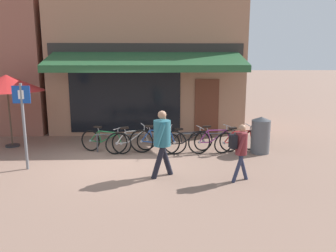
{
  "coord_description": "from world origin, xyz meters",
  "views": [
    {
      "loc": [
        1.0,
        -8.91,
        2.8
      ],
      "look_at": [
        1.4,
        -0.31,
        1.05
      ],
      "focal_mm": 35.0,
      "sensor_mm": 36.0,
      "label": 1
    }
  ],
  "objects_px": {
    "litter_bin": "(261,135)",
    "parking_sign": "(23,117)",
    "bicycle_black": "(187,141)",
    "cafe_parasol": "(7,83)",
    "pedestrian_adult": "(162,137)",
    "bicycle_red": "(238,141)",
    "bicycle_green": "(106,141)",
    "bicycle_blue": "(158,141)",
    "bicycle_purple": "(215,141)",
    "pedestrian_child": "(240,146)",
    "bicycle_silver": "(132,141)"
  },
  "relations": [
    {
      "from": "bicycle_purple",
      "to": "bicycle_silver",
      "type": "bearing_deg",
      "value": 166.5
    },
    {
      "from": "bicycle_silver",
      "to": "pedestrian_adult",
      "type": "distance_m",
      "value": 2.37
    },
    {
      "from": "cafe_parasol",
      "to": "bicycle_blue",
      "type": "bearing_deg",
      "value": -12.68
    },
    {
      "from": "bicycle_black",
      "to": "bicycle_red",
      "type": "relative_size",
      "value": 1.03
    },
    {
      "from": "bicycle_blue",
      "to": "bicycle_red",
      "type": "distance_m",
      "value": 2.47
    },
    {
      "from": "litter_bin",
      "to": "bicycle_black",
      "type": "bearing_deg",
      "value": 176.96
    },
    {
      "from": "pedestrian_adult",
      "to": "pedestrian_child",
      "type": "height_order",
      "value": "pedestrian_adult"
    },
    {
      "from": "bicycle_blue",
      "to": "bicycle_red",
      "type": "xyz_separation_m",
      "value": [
        2.47,
        0.09,
        -0.03
      ]
    },
    {
      "from": "cafe_parasol",
      "to": "bicycle_red",
      "type": "bearing_deg",
      "value": -7.75
    },
    {
      "from": "bicycle_blue",
      "to": "bicycle_black",
      "type": "xyz_separation_m",
      "value": [
        0.89,
        0.08,
        -0.04
      ]
    },
    {
      "from": "bicycle_black",
      "to": "cafe_parasol",
      "type": "height_order",
      "value": "cafe_parasol"
    },
    {
      "from": "bicycle_blue",
      "to": "bicycle_silver",
      "type": "bearing_deg",
      "value": -179.98
    },
    {
      "from": "bicycle_blue",
      "to": "litter_bin",
      "type": "relative_size",
      "value": 1.55
    },
    {
      "from": "bicycle_red",
      "to": "bicycle_green",
      "type": "bearing_deg",
      "value": 158.09
    },
    {
      "from": "cafe_parasol",
      "to": "pedestrian_adult",
      "type": "bearing_deg",
      "value": -32.09
    },
    {
      "from": "bicycle_black",
      "to": "pedestrian_child",
      "type": "distance_m",
      "value": 2.67
    },
    {
      "from": "pedestrian_child",
      "to": "bicycle_green",
      "type": "bearing_deg",
      "value": 137.96
    },
    {
      "from": "bicycle_silver",
      "to": "bicycle_purple",
      "type": "relative_size",
      "value": 0.94
    },
    {
      "from": "litter_bin",
      "to": "parking_sign",
      "type": "height_order",
      "value": "parking_sign"
    },
    {
      "from": "bicycle_purple",
      "to": "cafe_parasol",
      "type": "xyz_separation_m",
      "value": [
        -6.49,
        1.01,
        1.69
      ]
    },
    {
      "from": "bicycle_silver",
      "to": "pedestrian_child",
      "type": "distance_m",
      "value": 3.68
    },
    {
      "from": "pedestrian_adult",
      "to": "parking_sign",
      "type": "distance_m",
      "value": 3.58
    },
    {
      "from": "bicycle_black",
      "to": "pedestrian_child",
      "type": "height_order",
      "value": "pedestrian_child"
    },
    {
      "from": "bicycle_black",
      "to": "bicycle_red",
      "type": "bearing_deg",
      "value": -17.7
    },
    {
      "from": "bicycle_red",
      "to": "bicycle_silver",
      "type": "bearing_deg",
      "value": 158.62
    },
    {
      "from": "bicycle_purple",
      "to": "cafe_parasol",
      "type": "relative_size",
      "value": 0.73
    },
    {
      "from": "bicycle_silver",
      "to": "litter_bin",
      "type": "relative_size",
      "value": 1.42
    },
    {
      "from": "bicycle_green",
      "to": "bicycle_black",
      "type": "distance_m",
      "value": 2.49
    },
    {
      "from": "litter_bin",
      "to": "parking_sign",
      "type": "distance_m",
      "value": 6.69
    },
    {
      "from": "litter_bin",
      "to": "bicycle_green",
      "type": "bearing_deg",
      "value": 176.86
    },
    {
      "from": "parking_sign",
      "to": "cafe_parasol",
      "type": "relative_size",
      "value": 0.95
    },
    {
      "from": "pedestrian_child",
      "to": "litter_bin",
      "type": "distance_m",
      "value": 2.65
    },
    {
      "from": "bicycle_blue",
      "to": "pedestrian_child",
      "type": "distance_m",
      "value": 3.03
    },
    {
      "from": "pedestrian_adult",
      "to": "bicycle_red",
      "type": "bearing_deg",
      "value": 34.02
    },
    {
      "from": "bicycle_green",
      "to": "pedestrian_child",
      "type": "height_order",
      "value": "pedestrian_child"
    },
    {
      "from": "bicycle_black",
      "to": "pedestrian_adult",
      "type": "distance_m",
      "value": 2.29
    },
    {
      "from": "pedestrian_adult",
      "to": "pedestrian_child",
      "type": "xyz_separation_m",
      "value": [
        1.79,
        -0.39,
        -0.14
      ]
    },
    {
      "from": "bicycle_black",
      "to": "bicycle_purple",
      "type": "xyz_separation_m",
      "value": [
        0.85,
        -0.03,
        0.03
      ]
    },
    {
      "from": "pedestrian_adult",
      "to": "pedestrian_child",
      "type": "distance_m",
      "value": 1.83
    },
    {
      "from": "parking_sign",
      "to": "pedestrian_child",
      "type": "bearing_deg",
      "value": -11.72
    },
    {
      "from": "bicycle_blue",
      "to": "litter_bin",
      "type": "xyz_separation_m",
      "value": [
        3.12,
        -0.03,
        0.17
      ]
    },
    {
      "from": "bicycle_green",
      "to": "bicycle_red",
      "type": "bearing_deg",
      "value": 20.17
    },
    {
      "from": "bicycle_green",
      "to": "pedestrian_adult",
      "type": "relative_size",
      "value": 1.0
    },
    {
      "from": "bicycle_red",
      "to": "pedestrian_child",
      "type": "xyz_separation_m",
      "value": [
        -0.6,
        -2.44,
        0.49
      ]
    },
    {
      "from": "parking_sign",
      "to": "cafe_parasol",
      "type": "xyz_separation_m",
      "value": [
        -1.34,
        2.32,
        0.7
      ]
    },
    {
      "from": "bicycle_black",
      "to": "pedestrian_adult",
      "type": "xyz_separation_m",
      "value": [
        -0.81,
        -2.04,
        0.64
      ]
    },
    {
      "from": "bicycle_blue",
      "to": "bicycle_purple",
      "type": "relative_size",
      "value": 1.02
    },
    {
      "from": "pedestrian_adult",
      "to": "bicycle_purple",
      "type": "bearing_deg",
      "value": 43.97
    },
    {
      "from": "bicycle_silver",
      "to": "bicycle_blue",
      "type": "relative_size",
      "value": 0.92
    },
    {
      "from": "bicycle_red",
      "to": "parking_sign",
      "type": "relative_size",
      "value": 0.73
    }
  ]
}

